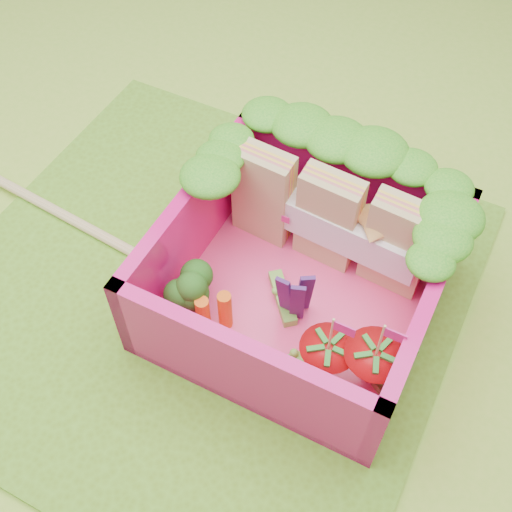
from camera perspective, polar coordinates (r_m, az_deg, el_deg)
The scene contains 13 objects.
ground at distance 3.44m, azimuth -4.83°, elevation -3.15°, with size 14.00×14.00×0.00m, color #93C638.
placemat at distance 3.43m, azimuth -4.85°, elevation -3.01°, with size 2.60×2.60×0.03m, color #639822.
bento_floor at distance 3.35m, azimuth 3.76°, elevation -3.85°, with size 1.30×1.30×0.05m, color #FF417F.
bento_box at distance 3.14m, azimuth 4.00°, elevation -1.36°, with size 1.30×1.30×0.55m.
lettuce_ruffle at distance 3.16m, azimuth 7.68°, elevation 7.93°, with size 1.43×0.76×0.11m.
sandwich_stack at distance 3.29m, azimuth 6.54°, elevation 3.26°, with size 1.07×0.24×0.56m.
broccoli at distance 3.14m, azimuth -5.87°, elevation -2.92°, with size 0.32×0.32×0.26m.
carrot_sticks at distance 3.13m, azimuth -3.71°, elevation -5.02°, with size 0.16×0.13×0.25m.
purple_wedges at distance 3.09m, azimuth 3.55°, elevation -3.70°, with size 0.15×0.11×0.38m.
strawberry_left at distance 2.99m, azimuth 6.25°, elevation -9.25°, with size 0.26×0.26×0.50m.
strawberry_right at distance 2.99m, azimuth 10.24°, elevation -9.82°, with size 0.28×0.28×0.52m.
snap_peas at distance 3.17m, azimuth 6.99°, elevation -7.70°, with size 0.85×0.56×0.05m.
chopsticks at distance 3.88m, azimuth -17.19°, elevation 3.75°, with size 2.17×0.24×0.04m.
Camera 1 is at (1.13, -1.56, 2.85)m, focal length 45.00 mm.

